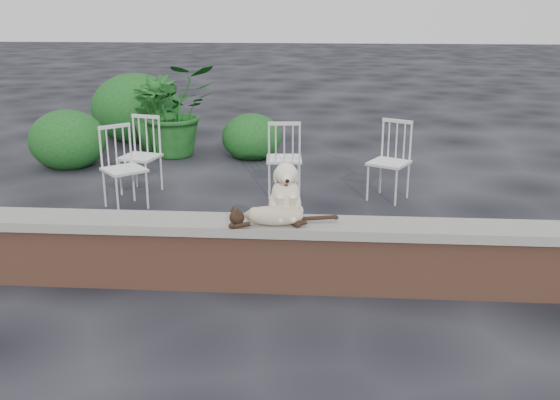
# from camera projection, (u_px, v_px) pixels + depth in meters

# --- Properties ---
(ground) EXTENTS (60.00, 60.00, 0.00)m
(ground) POSITION_uv_depth(u_px,v_px,m) (287.00, 287.00, 5.34)
(ground) COLOR black
(ground) RESTS_ON ground
(brick_wall) EXTENTS (6.00, 0.30, 0.50)m
(brick_wall) POSITION_uv_depth(u_px,v_px,m) (287.00, 259.00, 5.27)
(brick_wall) COLOR brown
(brick_wall) RESTS_ON ground
(capstone) EXTENTS (6.20, 0.40, 0.08)m
(capstone) POSITION_uv_depth(u_px,v_px,m) (287.00, 226.00, 5.18)
(capstone) COLOR slate
(capstone) RESTS_ON brick_wall
(dog) EXTENTS (0.39, 0.48, 0.51)m
(dog) POSITION_uv_depth(u_px,v_px,m) (285.00, 189.00, 5.15)
(dog) COLOR beige
(dog) RESTS_ON capstone
(cat) EXTENTS (1.07, 0.39, 0.18)m
(cat) POSITION_uv_depth(u_px,v_px,m) (274.00, 214.00, 5.07)
(cat) COLOR tan
(cat) RESTS_ON capstone
(chair_d) EXTENTS (0.76, 0.76, 0.94)m
(chair_d) POSITION_uv_depth(u_px,v_px,m) (389.00, 161.00, 7.52)
(chair_d) COLOR white
(chair_d) RESTS_ON ground
(chair_a) EXTENTS (0.79, 0.79, 0.94)m
(chair_a) POSITION_uv_depth(u_px,v_px,m) (124.00, 168.00, 7.22)
(chair_a) COLOR white
(chair_a) RESTS_ON ground
(chair_c) EXTENTS (0.60, 0.60, 0.94)m
(chair_c) POSITION_uv_depth(u_px,v_px,m) (284.00, 157.00, 7.71)
(chair_c) COLOR white
(chair_c) RESTS_ON ground
(chair_b) EXTENTS (0.68, 0.68, 0.94)m
(chair_b) POSITION_uv_depth(u_px,v_px,m) (140.00, 156.00, 7.80)
(chair_b) COLOR white
(chair_b) RESTS_ON ground
(potted_plant_a) EXTENTS (1.59, 1.50, 1.40)m
(potted_plant_a) POSITION_uv_depth(u_px,v_px,m) (175.00, 110.00, 9.61)
(potted_plant_a) COLOR #124016
(potted_plant_a) RESTS_ON ground
(potted_plant_b) EXTENTS (0.81, 0.81, 1.18)m
(potted_plant_b) POSITION_uv_depth(u_px,v_px,m) (156.00, 113.00, 9.93)
(potted_plant_b) COLOR #124016
(potted_plant_b) RESTS_ON ground
(shrubbery) EXTENTS (3.54, 3.06, 1.18)m
(shrubbery) POSITION_uv_depth(u_px,v_px,m) (136.00, 119.00, 10.16)
(shrubbery) COLOR #124016
(shrubbery) RESTS_ON ground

